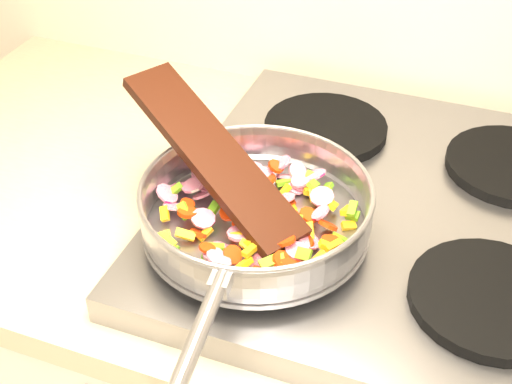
% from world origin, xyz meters
% --- Properties ---
extents(cooktop, '(0.60, 0.60, 0.04)m').
position_xyz_m(cooktop, '(-0.70, 1.67, 0.92)').
color(cooktop, '#939399').
rests_on(cooktop, counter_top).
extents(grate_fl, '(0.19, 0.19, 0.02)m').
position_xyz_m(grate_fl, '(-0.84, 1.52, 0.95)').
color(grate_fl, black).
rests_on(grate_fl, cooktop).
extents(grate_fr, '(0.19, 0.19, 0.02)m').
position_xyz_m(grate_fr, '(-0.56, 1.52, 0.95)').
color(grate_fr, black).
rests_on(grate_fr, cooktop).
extents(grate_bl, '(0.19, 0.19, 0.02)m').
position_xyz_m(grate_bl, '(-0.84, 1.81, 0.95)').
color(grate_bl, black).
rests_on(grate_bl, cooktop).
extents(saute_pan, '(0.33, 0.50, 0.06)m').
position_xyz_m(saute_pan, '(-0.85, 1.54, 0.99)').
color(saute_pan, '#9E9EA5').
rests_on(saute_pan, grate_fl).
extents(vegetable_heap, '(0.26, 0.26, 0.04)m').
position_xyz_m(vegetable_heap, '(-0.85, 1.54, 0.98)').
color(vegetable_heap, red).
rests_on(vegetable_heap, saute_pan).
extents(wooden_spatula, '(0.29, 0.21, 0.12)m').
position_xyz_m(wooden_spatula, '(-0.92, 1.57, 1.03)').
color(wooden_spatula, black).
rests_on(wooden_spatula, saute_pan).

